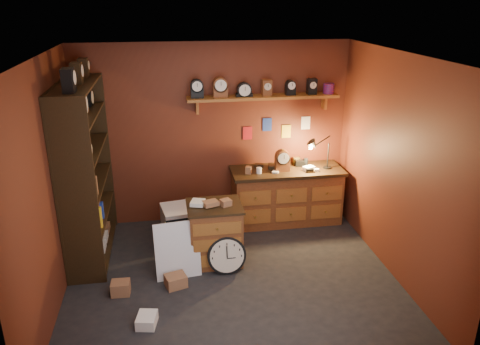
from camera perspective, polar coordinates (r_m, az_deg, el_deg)
name	(u,v)px	position (r m, az deg, el deg)	size (l,w,h in m)	color
floor	(233,279)	(5.94, -0.90, -12.88)	(4.00, 4.00, 0.00)	black
room_shell	(234,144)	(5.29, -0.69, 3.54)	(4.02, 3.62, 2.71)	#612817
shelving_unit	(82,166)	(6.31, -18.65, 0.81)	(0.47, 1.60, 2.58)	black
workbench	(286,192)	(7.18, 5.67, -2.44)	(1.68, 0.66, 1.36)	brown
low_cabinet	(215,231)	(6.11, -3.07, -7.14)	(0.70, 0.59, 0.89)	brown
big_round_clock	(227,255)	(5.95, -1.64, -10.07)	(0.49, 0.16, 0.49)	black
white_panel	(179,276)	(6.05, -7.46, -12.35)	(0.56, 0.02, 0.74)	silver
mini_fridge	(181,224)	(6.71, -7.20, -6.26)	(0.57, 0.59, 0.52)	silver
floor_box_a	(176,281)	(5.83, -7.84, -12.94)	(0.24, 0.20, 0.15)	#956341
floor_box_b	(147,320)	(5.30, -11.29, -17.24)	(0.20, 0.24, 0.12)	white
floor_box_c	(121,288)	(5.81, -14.34, -13.47)	(0.21, 0.18, 0.16)	#956341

